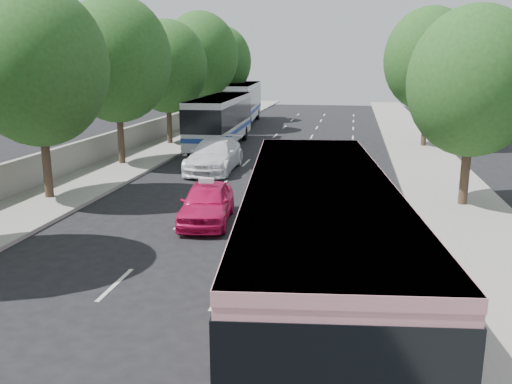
% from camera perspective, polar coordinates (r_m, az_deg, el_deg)
% --- Properties ---
extents(ground, '(120.00, 120.00, 0.00)m').
position_cam_1_polar(ground, '(16.21, -5.45, -7.38)').
color(ground, black).
rests_on(ground, ground).
extents(sidewalk_left, '(4.00, 90.00, 0.15)m').
position_cam_1_polar(sidewalk_left, '(37.24, -9.88, 4.58)').
color(sidewalk_left, '#9E998E').
rests_on(sidewalk_left, ground).
extents(sidewalk_right, '(4.00, 90.00, 0.12)m').
position_cam_1_polar(sidewalk_right, '(35.30, 17.11, 3.67)').
color(sidewalk_right, '#9E998E').
rests_on(sidewalk_right, ground).
extents(low_wall, '(0.30, 90.00, 1.50)m').
position_cam_1_polar(low_wall, '(37.78, -12.52, 5.85)').
color(low_wall, '#9E998E').
rests_on(low_wall, sidewalk_left).
extents(tree_left_b, '(5.70, 5.70, 8.88)m').
position_cam_1_polar(tree_left_b, '(24.05, -21.96, 12.72)').
color(tree_left_b, '#38281E').
rests_on(tree_left_b, ground).
extents(tree_left_c, '(6.00, 6.00, 9.35)m').
position_cam_1_polar(tree_left_c, '(31.24, -14.43, 13.81)').
color(tree_left_c, '#38281E').
rests_on(tree_left_c, ground).
extents(tree_left_d, '(5.52, 5.52, 8.60)m').
position_cam_1_polar(tree_left_d, '(38.64, -9.26, 13.21)').
color(tree_left_d, '#38281E').
rests_on(tree_left_d, ground).
extents(tree_left_e, '(6.30, 6.30, 9.82)m').
position_cam_1_polar(tree_left_e, '(46.25, -5.82, 14.34)').
color(tree_left_e, '#38281E').
rests_on(tree_left_e, ground).
extents(tree_left_f, '(5.88, 5.88, 9.16)m').
position_cam_1_polar(tree_left_f, '(54.03, -3.64, 13.81)').
color(tree_left_f, '#38281E').
rests_on(tree_left_f, ground).
extents(tree_right_near, '(5.10, 5.10, 7.95)m').
position_cam_1_polar(tree_right_near, '(22.98, 22.18, 11.17)').
color(tree_right_near, '#38281E').
rests_on(tree_right_near, ground).
extents(tree_right_far, '(6.00, 6.00, 9.35)m').
position_cam_1_polar(tree_right_far, '(38.82, 17.93, 13.47)').
color(tree_right_far, '#38281E').
rests_on(tree_right_far, ground).
extents(pink_bus, '(4.02, 11.26, 3.52)m').
position_cam_1_polar(pink_bus, '(11.17, 6.52, -5.29)').
color(pink_bus, pink).
rests_on(pink_bus, ground).
extents(pink_taxi, '(2.24, 4.51, 1.48)m').
position_cam_1_polar(pink_taxi, '(19.93, -5.20, -1.12)').
color(pink_taxi, '#D51254').
rests_on(pink_taxi, ground).
extents(white_pickup, '(2.48, 5.89, 1.70)m').
position_cam_1_polar(white_pickup, '(29.38, -4.39, 3.89)').
color(white_pickup, white).
rests_on(white_pickup, ground).
extents(tour_coach_front, '(2.93, 11.58, 3.44)m').
position_cam_1_polar(tour_coach_front, '(37.28, -3.76, 7.86)').
color(tour_coach_front, silver).
rests_on(tour_coach_front, ground).
extents(tour_coach_rear, '(3.80, 12.75, 3.76)m').
position_cam_1_polar(tour_coach_rear, '(51.72, -1.57, 9.69)').
color(tour_coach_rear, white).
rests_on(tour_coach_rear, ground).
extents(taxi_roof_sign, '(0.57, 0.24, 0.18)m').
position_cam_1_polar(taxi_roof_sign, '(19.74, -5.25, 1.21)').
color(taxi_roof_sign, silver).
rests_on(taxi_roof_sign, pink_taxi).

